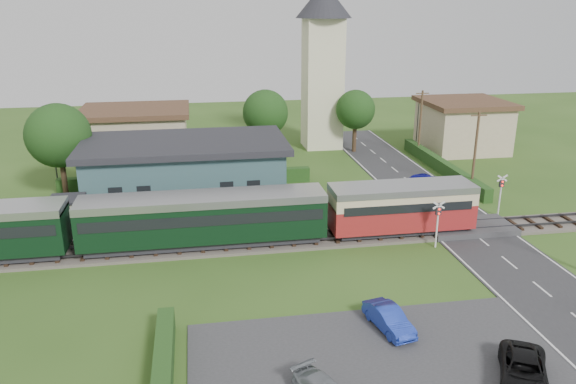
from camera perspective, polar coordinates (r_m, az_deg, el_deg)
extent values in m
plane|color=#2D4C19|center=(37.39, 5.42, -6.02)|extent=(120.00, 120.00, 0.00)
cube|color=#4C443D|center=(39.12, 4.68, -4.68)|extent=(76.00, 3.20, 0.20)
cube|color=#3F3F47|center=(38.35, 4.95, -4.67)|extent=(76.00, 0.08, 0.15)
cube|color=#3F3F47|center=(39.64, 4.44, -3.86)|extent=(76.00, 0.08, 0.15)
cube|color=#28282B|center=(40.98, 19.12, -4.70)|extent=(6.00, 70.00, 0.05)
cube|color=#333335|center=(27.02, 8.96, -16.70)|extent=(17.00, 9.00, 0.08)
cube|color=#333335|center=(42.52, 17.89, -3.42)|extent=(6.20, 3.40, 0.45)
cube|color=gray|center=(40.95, -10.16, -3.63)|extent=(30.00, 3.00, 0.45)
cube|color=beige|center=(41.40, -21.41, -2.31)|extent=(2.00, 2.00, 2.40)
cube|color=#232328|center=(40.99, -21.62, -0.65)|extent=(2.30, 2.30, 0.15)
cube|color=#38585A|center=(45.70, -10.31, 1.63)|extent=(15.00, 8.00, 4.80)
cube|color=#232328|center=(45.01, -10.51, 4.86)|extent=(16.00, 9.00, 0.50)
cube|color=#232328|center=(42.37, -10.23, -1.59)|extent=(1.20, 0.12, 2.20)
cube|color=black|center=(42.35, -17.10, -0.29)|extent=(1.00, 0.12, 1.20)
cube|color=black|center=(42.12, -14.41, -0.14)|extent=(1.00, 0.12, 1.20)
cube|color=black|center=(41.99, -6.24, 0.29)|extent=(1.00, 0.12, 1.20)
cube|color=black|center=(42.14, -3.53, 0.44)|extent=(1.00, 0.12, 1.20)
cube|color=#232328|center=(40.31, 11.30, -3.52)|extent=(9.00, 2.20, 0.50)
cube|color=maroon|center=(39.95, 11.39, -2.19)|extent=(10.00, 2.80, 1.80)
cube|color=beige|center=(39.52, 11.51, -0.50)|extent=(10.00, 2.82, 0.90)
cube|color=black|center=(39.64, 11.47, -0.97)|extent=(9.00, 2.88, 0.60)
cube|color=#979899|center=(39.32, 11.57, 0.40)|extent=(10.00, 2.90, 0.45)
cube|color=#232328|center=(37.85, -8.43, -4.85)|extent=(15.20, 2.20, 0.50)
cube|color=black|center=(37.28, -8.53, -2.74)|extent=(16.00, 2.80, 2.60)
cube|color=black|center=(37.14, -8.56, -2.16)|extent=(15.40, 2.86, 0.70)
cube|color=#979899|center=(36.80, -8.64, -0.71)|extent=(16.00, 2.90, 0.50)
cube|color=beige|center=(62.95, 3.51, 10.85)|extent=(4.00, 4.00, 14.00)
cone|color=#232328|center=(62.36, 3.68, 18.88)|extent=(6.00, 6.00, 3.60)
cube|color=tan|center=(59.51, -15.10, 5.37)|extent=(10.00, 8.00, 5.00)
cube|color=#472D1E|center=(58.96, -15.33, 7.97)|extent=(10.80, 8.80, 0.50)
cube|color=tan|center=(65.10, 17.30, 6.28)|extent=(8.00, 8.00, 5.00)
cube|color=#472D1E|center=(64.60, 17.53, 8.66)|extent=(8.80, 8.80, 0.50)
cube|color=#193814|center=(25.67, -12.59, -17.55)|extent=(0.80, 9.00, 1.20)
cube|color=#193814|center=(56.07, 15.38, 2.53)|extent=(0.80, 18.00, 1.20)
cube|color=#193814|center=(50.52, -10.18, 1.22)|extent=(22.00, 0.80, 1.30)
cylinder|color=#332316|center=(49.87, -21.83, 1.61)|extent=(0.44, 0.44, 4.12)
sphere|color=#143311|center=(49.07, -22.29, 5.33)|extent=(5.20, 5.20, 5.20)
cylinder|color=#332316|center=(57.83, -2.27, 5.04)|extent=(0.44, 0.44, 3.85)
sphere|color=#143311|center=(57.18, -2.31, 8.08)|extent=(4.60, 4.60, 4.60)
cylinder|color=#332316|center=(61.79, 6.77, 5.69)|extent=(0.44, 0.44, 3.58)
sphere|color=#143311|center=(61.20, 6.87, 8.32)|extent=(4.20, 4.20, 4.20)
cylinder|color=#473321|center=(50.16, 18.47, 3.80)|extent=(0.22, 0.22, 7.00)
cube|color=#473321|center=(49.49, 18.85, 7.38)|extent=(1.40, 0.10, 0.10)
cylinder|color=#473321|center=(60.71, 13.29, 6.74)|extent=(0.22, 0.22, 7.00)
cube|color=#473321|center=(60.16, 13.51, 9.72)|extent=(1.40, 0.10, 0.10)
cylinder|color=silver|center=(38.54, 14.90, -3.40)|extent=(0.12, 0.12, 3.00)
cube|color=#232328|center=(38.15, 15.04, -1.87)|extent=(0.35, 0.18, 0.55)
sphere|color=#FF190C|center=(38.00, 15.13, -1.72)|extent=(0.14, 0.14, 0.14)
sphere|color=#FF190C|center=(38.10, 15.09, -2.14)|extent=(0.14, 0.14, 0.14)
cube|color=silver|center=(38.01, 15.09, -1.30)|extent=(0.84, 0.05, 0.55)
cube|color=silver|center=(38.01, 15.09, -1.30)|extent=(0.84, 0.05, 0.55)
cylinder|color=silver|center=(45.75, 20.73, -0.47)|extent=(0.12, 0.12, 3.00)
cube|color=#232328|center=(45.43, 20.88, 0.84)|extent=(0.35, 0.18, 0.55)
sphere|color=#FF190C|center=(45.29, 20.98, 0.97)|extent=(0.14, 0.14, 0.14)
sphere|color=#FF190C|center=(45.37, 20.94, 0.61)|extent=(0.14, 0.14, 0.14)
cube|color=silver|center=(45.31, 20.94, 1.32)|extent=(0.84, 0.05, 0.55)
cube|color=silver|center=(45.31, 20.94, 1.32)|extent=(0.84, 0.05, 0.55)
cylinder|color=#3F3F47|center=(55.86, -22.69, 3.70)|extent=(0.14, 0.14, 5.00)
sphere|color=orange|center=(55.33, -23.02, 6.20)|extent=(0.30, 0.30, 0.30)
cylinder|color=#3F3F47|center=(66.11, 13.03, 6.83)|extent=(0.14, 0.14, 5.00)
sphere|color=orange|center=(65.66, 13.19, 8.96)|extent=(0.30, 0.30, 0.30)
imported|color=#0A0A8F|center=(50.64, 13.73, 1.12)|extent=(4.33, 2.60, 1.38)
imported|color=#1D35A7|center=(29.08, 10.21, -12.55)|extent=(1.91, 3.62, 1.14)
imported|color=black|center=(27.08, 22.84, -16.44)|extent=(3.68, 4.60, 1.16)
imported|color=gray|center=(40.10, -3.04, -2.31)|extent=(0.66, 0.55, 1.53)
imported|color=gray|center=(41.21, -19.59, -2.84)|extent=(0.71, 0.84, 1.53)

